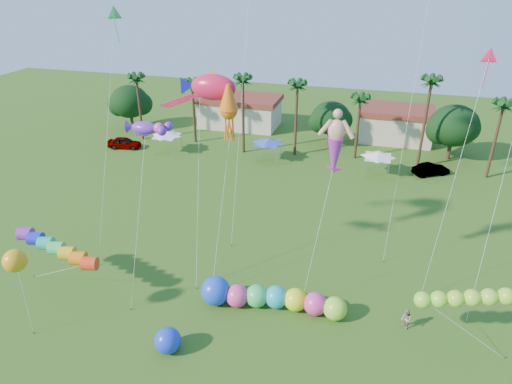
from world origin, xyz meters
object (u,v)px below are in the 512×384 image
(spectator_b, at_px, (406,319))
(blue_ball, at_px, (168,340))
(car_b, at_px, (431,169))
(caterpillar_inflatable, at_px, (267,298))
(car_a, at_px, (124,143))

(spectator_b, xyz_separation_m, blue_ball, (-15.26, -6.51, 0.09))
(car_b, xyz_separation_m, caterpillar_inflatable, (-13.24, -29.10, 0.21))
(spectator_b, relative_size, blue_ball, 0.90)
(spectator_b, distance_m, blue_ball, 16.59)
(car_a, relative_size, spectator_b, 2.87)
(car_b, xyz_separation_m, spectator_b, (-3.26, -28.54, 0.07))
(spectator_b, xyz_separation_m, caterpillar_inflatable, (-9.98, -0.55, 0.13))
(car_a, distance_m, blue_ball, 40.05)
(car_a, relative_size, car_b, 1.04)
(blue_ball, bearing_deg, caterpillar_inflatable, 48.48)
(spectator_b, height_order, blue_ball, blue_ball)
(car_b, height_order, spectator_b, spectator_b)
(caterpillar_inflatable, bearing_deg, blue_ball, -137.09)
(spectator_b, height_order, caterpillar_inflatable, caterpillar_inflatable)
(caterpillar_inflatable, bearing_deg, car_a, 130.20)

